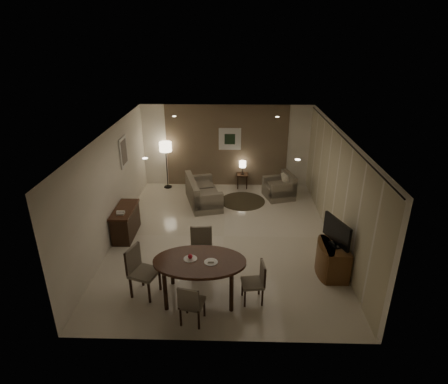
{
  "coord_description": "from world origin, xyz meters",
  "views": [
    {
      "loc": [
        0.23,
        -8.31,
        4.87
      ],
      "look_at": [
        0.0,
        0.2,
        1.15
      ],
      "focal_mm": 30.0,
      "sensor_mm": 36.0,
      "label": 1
    }
  ],
  "objects_px": {
    "floor_lamp": "(167,165)",
    "console_desk": "(126,222)",
    "chair_left": "(145,272)",
    "armchair": "(279,186)",
    "side_table": "(242,181)",
    "tv_cabinet": "(334,259)",
    "chair_right": "(252,283)",
    "sofa": "(203,191)",
    "chair_far": "(201,253)",
    "chair_near": "(192,302)",
    "dining_table": "(200,279)"
  },
  "relations": [
    {
      "from": "dining_table",
      "to": "floor_lamp",
      "type": "relative_size",
      "value": 1.14
    },
    {
      "from": "console_desk",
      "to": "chair_right",
      "type": "xyz_separation_m",
      "value": [
        3.11,
        -2.44,
        0.04
      ]
    },
    {
      "from": "tv_cabinet",
      "to": "chair_left",
      "type": "relative_size",
      "value": 0.88
    },
    {
      "from": "console_desk",
      "to": "chair_far",
      "type": "bearing_deg",
      "value": -36.98
    },
    {
      "from": "sofa",
      "to": "console_desk",
      "type": "bearing_deg",
      "value": 121.79
    },
    {
      "from": "chair_left",
      "to": "floor_lamp",
      "type": "relative_size",
      "value": 0.66
    },
    {
      "from": "chair_near",
      "to": "floor_lamp",
      "type": "distance_m",
      "value": 6.4
    },
    {
      "from": "dining_table",
      "to": "armchair",
      "type": "distance_m",
      "value": 5.24
    },
    {
      "from": "console_desk",
      "to": "chair_right",
      "type": "relative_size",
      "value": 1.44
    },
    {
      "from": "tv_cabinet",
      "to": "dining_table",
      "type": "bearing_deg",
      "value": -163.09
    },
    {
      "from": "dining_table",
      "to": "chair_near",
      "type": "distance_m",
      "value": 0.69
    },
    {
      "from": "chair_left",
      "to": "floor_lamp",
      "type": "xyz_separation_m",
      "value": [
        -0.47,
        5.48,
        0.27
      ]
    },
    {
      "from": "console_desk",
      "to": "sofa",
      "type": "bearing_deg",
      "value": 47.25
    },
    {
      "from": "console_desk",
      "to": "tv_cabinet",
      "type": "distance_m",
      "value": 5.11
    },
    {
      "from": "chair_near",
      "to": "floor_lamp",
      "type": "height_order",
      "value": "floor_lamp"
    },
    {
      "from": "chair_left",
      "to": "armchair",
      "type": "height_order",
      "value": "chair_left"
    },
    {
      "from": "sofa",
      "to": "side_table",
      "type": "xyz_separation_m",
      "value": [
        1.19,
        1.28,
        -0.16
      ]
    },
    {
      "from": "floor_lamp",
      "to": "console_desk",
      "type": "bearing_deg",
      "value": -99.45
    },
    {
      "from": "chair_right",
      "to": "floor_lamp",
      "type": "distance_m",
      "value": 6.2
    },
    {
      "from": "armchair",
      "to": "floor_lamp",
      "type": "relative_size",
      "value": 0.56
    },
    {
      "from": "side_table",
      "to": "chair_near",
      "type": "bearing_deg",
      "value": -99.04
    },
    {
      "from": "chair_near",
      "to": "floor_lamp",
      "type": "bearing_deg",
      "value": -64.38
    },
    {
      "from": "sofa",
      "to": "armchair",
      "type": "height_order",
      "value": "sofa"
    },
    {
      "from": "floor_lamp",
      "to": "sofa",
      "type": "bearing_deg",
      "value": -43.29
    },
    {
      "from": "console_desk",
      "to": "sofa",
      "type": "relative_size",
      "value": 0.71
    },
    {
      "from": "chair_near",
      "to": "chair_right",
      "type": "distance_m",
      "value": 1.24
    },
    {
      "from": "chair_right",
      "to": "sofa",
      "type": "distance_m",
      "value": 4.6
    },
    {
      "from": "console_desk",
      "to": "chair_far",
      "type": "relative_size",
      "value": 1.2
    },
    {
      "from": "chair_far",
      "to": "sofa",
      "type": "distance_m",
      "value": 3.53
    },
    {
      "from": "floor_lamp",
      "to": "armchair",
      "type": "bearing_deg",
      "value": -11.22
    },
    {
      "from": "dining_table",
      "to": "side_table",
      "type": "relative_size",
      "value": 3.79
    },
    {
      "from": "console_desk",
      "to": "side_table",
      "type": "bearing_deg",
      "value": 47.16
    },
    {
      "from": "chair_left",
      "to": "floor_lamp",
      "type": "height_order",
      "value": "floor_lamp"
    },
    {
      "from": "chair_left",
      "to": "armchair",
      "type": "distance_m",
      "value": 5.71
    },
    {
      "from": "console_desk",
      "to": "armchair",
      "type": "relative_size",
      "value": 1.39
    },
    {
      "from": "chair_left",
      "to": "sofa",
      "type": "height_order",
      "value": "chair_left"
    },
    {
      "from": "chair_near",
      "to": "side_table",
      "type": "relative_size",
      "value": 1.79
    },
    {
      "from": "chair_right",
      "to": "sofa",
      "type": "relative_size",
      "value": 0.5
    },
    {
      "from": "dining_table",
      "to": "sofa",
      "type": "xyz_separation_m",
      "value": [
        -0.27,
        4.32,
        -0.02
      ]
    },
    {
      "from": "sofa",
      "to": "floor_lamp",
      "type": "distance_m",
      "value": 1.81
    },
    {
      "from": "armchair",
      "to": "dining_table",
      "type": "bearing_deg",
      "value": -39.13
    },
    {
      "from": "tv_cabinet",
      "to": "chair_far",
      "type": "relative_size",
      "value": 0.9
    },
    {
      "from": "chair_right",
      "to": "side_table",
      "type": "relative_size",
      "value": 1.78
    },
    {
      "from": "chair_left",
      "to": "chair_right",
      "type": "distance_m",
      "value": 2.11
    },
    {
      "from": "tv_cabinet",
      "to": "chair_right",
      "type": "xyz_separation_m",
      "value": [
        -1.78,
        -0.94,
        0.07
      ]
    },
    {
      "from": "tv_cabinet",
      "to": "floor_lamp",
      "type": "relative_size",
      "value": 0.58
    },
    {
      "from": "chair_left",
      "to": "side_table",
      "type": "xyz_separation_m",
      "value": [
        2.01,
        5.55,
        -0.28
      ]
    },
    {
      "from": "armchair",
      "to": "side_table",
      "type": "xyz_separation_m",
      "value": [
        -1.13,
        0.78,
        -0.15
      ]
    },
    {
      "from": "side_table",
      "to": "chair_left",
      "type": "bearing_deg",
      "value": -109.91
    },
    {
      "from": "chair_right",
      "to": "chair_left",
      "type": "bearing_deg",
      "value": -101.2
    }
  ]
}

